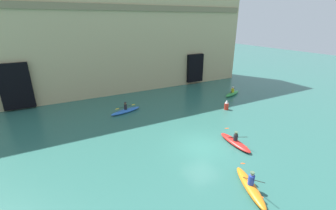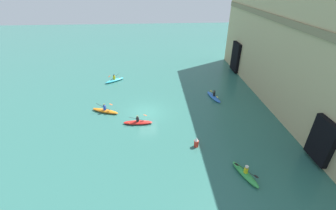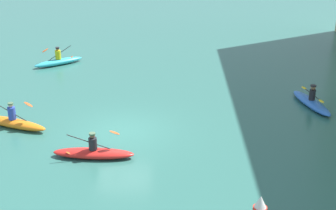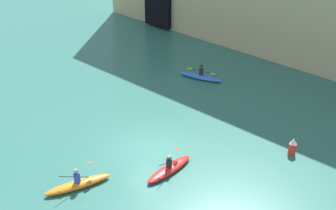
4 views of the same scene
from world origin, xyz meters
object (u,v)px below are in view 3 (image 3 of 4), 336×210
at_px(kayak_cyan, 59,61).
at_px(kayak_red, 93,152).
at_px(kayak_blue, 311,102).
at_px(kayak_orange, 13,122).

bearing_deg(kayak_cyan, kayak_red, -107.03).
relative_size(kayak_blue, kayak_red, 1.06).
bearing_deg(kayak_orange, kayak_blue, 32.96).
relative_size(kayak_blue, kayak_cyan, 1.17).
bearing_deg(kayak_blue, kayak_orange, -94.21).
distance_m(kayak_blue, kayak_red, 11.66).
xyz_separation_m(kayak_blue, kayak_orange, (2.74, -14.43, 0.03)).
distance_m(kayak_orange, kayak_red, 5.04).
bearing_deg(kayak_red, kayak_orange, -31.17).
distance_m(kayak_orange, kayak_cyan, 9.43).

